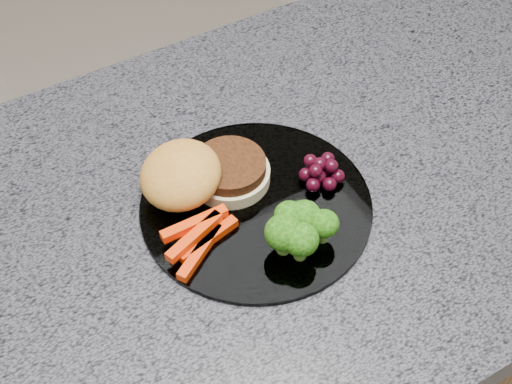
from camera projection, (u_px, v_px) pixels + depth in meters
countertop at (202, 232)px, 0.80m from camera, size 1.20×0.60×0.04m
plate at (256, 205)px, 0.80m from camera, size 0.26×0.26×0.01m
burger at (199, 176)px, 0.79m from camera, size 0.17×0.12×0.05m
carrot_sticks at (198, 237)px, 0.75m from camera, size 0.09×0.07×0.02m
broccoli at (298, 228)px, 0.74m from camera, size 0.08×0.07×0.05m
grape_bunch at (321, 171)px, 0.81m from camera, size 0.05×0.05×0.03m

